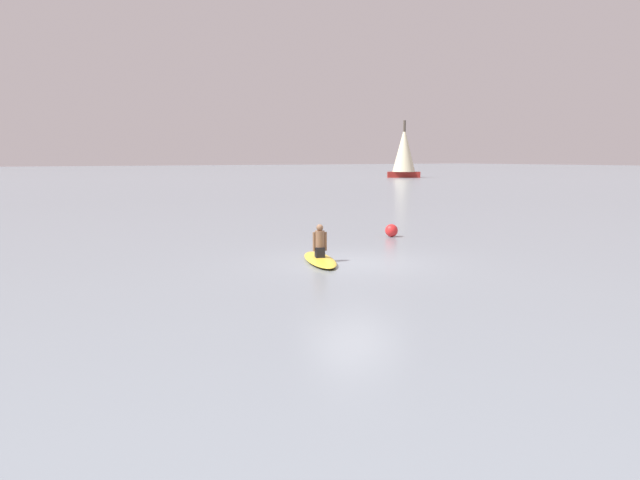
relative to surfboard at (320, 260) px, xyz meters
The scene contains 5 objects.
ground_plane 0.94m from the surfboard, 141.82° to the left, with size 400.00×400.00×0.00m, color gray.
surfboard is the anchor object (origin of this frame).
person_paddler 0.48m from the surfboard, 135.00° to the left, with size 0.40×0.37×0.92m.
sailboat_far_right 73.25m from the surfboard, 131.20° to the right, with size 4.56×4.47×8.01m.
buoy_marker 6.12m from the surfboard, 147.18° to the right, with size 0.47×0.47×0.47m, color red.
Camera 1 is at (9.77, 13.98, 2.89)m, focal length 35.12 mm.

